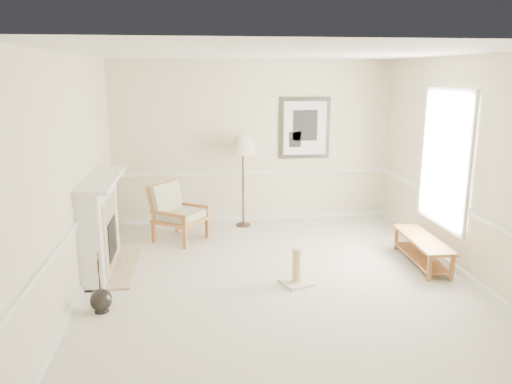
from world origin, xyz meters
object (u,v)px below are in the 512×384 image
Objects in this scene: floor_vase at (101,301)px; armchair at (175,209)px; floor_lamp at (243,147)px; scratching_post at (296,273)px; bench at (422,246)px.

floor_vase is 0.73× the size of armchair.
floor_lamp reaches higher than armchair.
armchair is 2.61m from scratching_post.
armchair is 0.63× the size of floor_lamp.
floor_lamp is (1.94, 3.10, 1.28)m from floor_vase.
floor_lamp is at bearing 137.84° from bench.
armchair is at bearing 128.24° from scratching_post.
floor_vase reaches higher than bench.
bench is at bearing 14.37° from scratching_post.
bench is 2.71× the size of scratching_post.
armchair reaches higher than scratching_post.
bench is at bearing -78.21° from armchair.
bench is 1.99m from scratching_post.
floor_vase is at bearing -168.68° from scratching_post.
armchair is 1.61m from floor_lamp.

